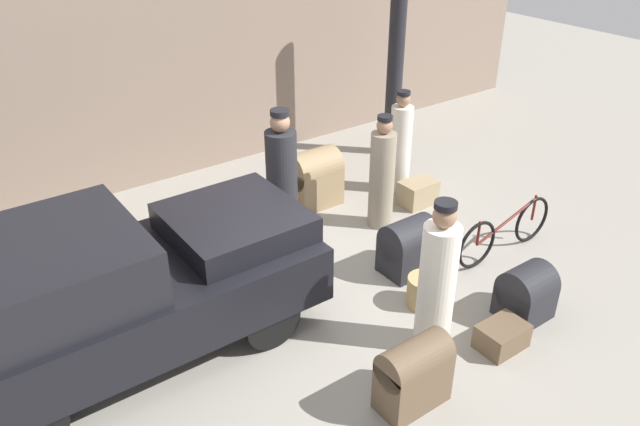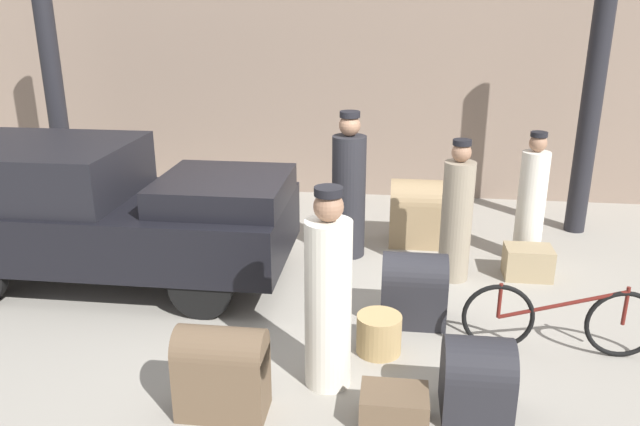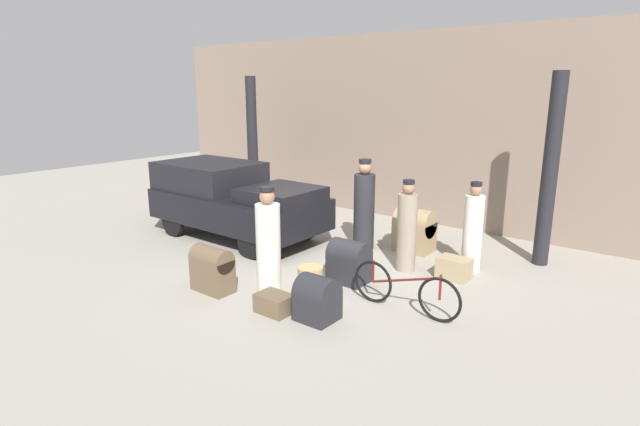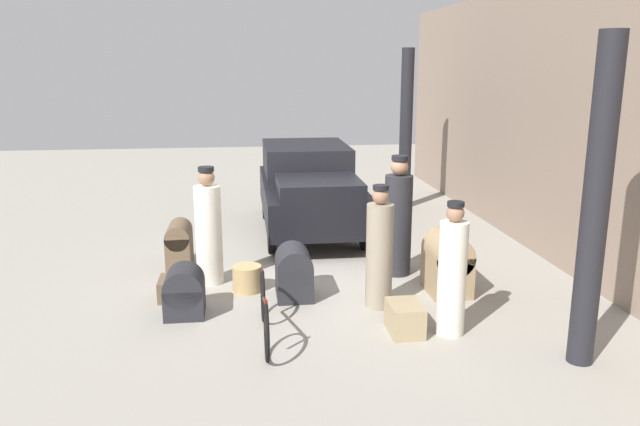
{
  "view_description": "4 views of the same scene",
  "coord_description": "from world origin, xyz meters",
  "px_view_note": "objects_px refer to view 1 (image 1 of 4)",
  "views": [
    {
      "loc": [
        -3.57,
        -5.01,
        4.57
      ],
      "look_at": [
        0.2,
        0.2,
        0.95
      ],
      "focal_mm": 35.0,
      "sensor_mm": 36.0,
      "label": 1
    },
    {
      "loc": [
        0.98,
        -6.05,
        3.12
      ],
      "look_at": [
        0.2,
        0.2,
        0.95
      ],
      "focal_mm": 35.0,
      "sensor_mm": 36.0,
      "label": 2
    },
    {
      "loc": [
        5.75,
        -6.89,
        3.23
      ],
      "look_at": [
        0.2,
        0.2,
        0.95
      ],
      "focal_mm": 28.0,
      "sensor_mm": 36.0,
      "label": 3
    },
    {
      "loc": [
        9.4,
        -0.96,
        3.19
      ],
      "look_at": [
        0.2,
        0.2,
        0.95
      ],
      "focal_mm": 35.0,
      "sensor_mm": 36.0,
      "label": 4
    }
  ],
  "objects_px": {
    "wicker_basket": "(424,291)",
    "trunk_wicker_pale": "(502,336)",
    "trunk_umber_medium": "(526,293)",
    "porter_standing_middle": "(282,181)",
    "suitcase_black_upright": "(418,193)",
    "suitcase_tan_flat": "(414,372)",
    "porter_carrying_trunk": "(400,146)",
    "porter_lifting_near_truck": "(437,283)",
    "bicycle": "(505,231)",
    "porter_with_bicycle": "(382,177)",
    "truck": "(108,288)",
    "suitcase_small_leather": "(314,177)",
    "trunk_barrel_dark": "(408,246)"
  },
  "relations": [
    {
      "from": "wicker_basket",
      "to": "trunk_wicker_pale",
      "type": "bearing_deg",
      "value": -81.55
    },
    {
      "from": "trunk_umber_medium",
      "to": "porter_standing_middle",
      "type": "bearing_deg",
      "value": 112.01
    },
    {
      "from": "suitcase_black_upright",
      "to": "trunk_wicker_pale",
      "type": "xyz_separation_m",
      "value": [
        -1.53,
        -2.9,
        -0.05
      ]
    },
    {
      "from": "suitcase_tan_flat",
      "to": "porter_carrying_trunk",
      "type": "bearing_deg",
      "value": 49.59
    },
    {
      "from": "suitcase_tan_flat",
      "to": "wicker_basket",
      "type": "bearing_deg",
      "value": 41.59
    },
    {
      "from": "suitcase_black_upright",
      "to": "suitcase_tan_flat",
      "type": "height_order",
      "value": "suitcase_tan_flat"
    },
    {
      "from": "porter_lifting_near_truck",
      "to": "trunk_umber_medium",
      "type": "height_order",
      "value": "porter_lifting_near_truck"
    },
    {
      "from": "bicycle",
      "to": "porter_with_bicycle",
      "type": "height_order",
      "value": "porter_with_bicycle"
    },
    {
      "from": "bicycle",
      "to": "wicker_basket",
      "type": "relative_size",
      "value": 4.23
    },
    {
      "from": "porter_standing_middle",
      "to": "trunk_umber_medium",
      "type": "distance_m",
      "value": 3.41
    },
    {
      "from": "truck",
      "to": "porter_lifting_near_truck",
      "type": "relative_size",
      "value": 2.28
    },
    {
      "from": "suitcase_small_leather",
      "to": "trunk_barrel_dark",
      "type": "relative_size",
      "value": 1.2
    },
    {
      "from": "suitcase_tan_flat",
      "to": "porter_with_bicycle",
      "type": "bearing_deg",
      "value": 54.46
    },
    {
      "from": "trunk_umber_medium",
      "to": "porter_carrying_trunk",
      "type": "bearing_deg",
      "value": 73.2
    },
    {
      "from": "wicker_basket",
      "to": "trunk_umber_medium",
      "type": "relative_size",
      "value": 0.64
    },
    {
      "from": "suitcase_black_upright",
      "to": "suitcase_tan_flat",
      "type": "relative_size",
      "value": 0.72
    },
    {
      "from": "bicycle",
      "to": "suitcase_tan_flat",
      "type": "relative_size",
      "value": 2.35
    },
    {
      "from": "trunk_umber_medium",
      "to": "suitcase_tan_flat",
      "type": "bearing_deg",
      "value": -173.05
    },
    {
      "from": "porter_with_bicycle",
      "to": "suitcase_small_leather",
      "type": "xyz_separation_m",
      "value": [
        -0.4,
        1.08,
        -0.32
      ]
    },
    {
      "from": "porter_standing_middle",
      "to": "suitcase_black_upright",
      "type": "bearing_deg",
      "value": -11.47
    },
    {
      "from": "porter_lifting_near_truck",
      "to": "trunk_barrel_dark",
      "type": "xyz_separation_m",
      "value": [
        0.74,
        1.19,
        -0.43
      ]
    },
    {
      "from": "porter_with_bicycle",
      "to": "suitcase_small_leather",
      "type": "relative_size",
      "value": 1.89
    },
    {
      "from": "porter_lifting_near_truck",
      "to": "trunk_barrel_dark",
      "type": "height_order",
      "value": "porter_lifting_near_truck"
    },
    {
      "from": "truck",
      "to": "trunk_barrel_dark",
      "type": "bearing_deg",
      "value": -9.74
    },
    {
      "from": "porter_with_bicycle",
      "to": "porter_standing_middle",
      "type": "xyz_separation_m",
      "value": [
        -1.28,
        0.57,
        0.08
      ]
    },
    {
      "from": "porter_with_bicycle",
      "to": "suitcase_tan_flat",
      "type": "height_order",
      "value": "porter_with_bicycle"
    },
    {
      "from": "truck",
      "to": "porter_carrying_trunk",
      "type": "relative_size",
      "value": 2.43
    },
    {
      "from": "bicycle",
      "to": "porter_lifting_near_truck",
      "type": "xyz_separation_m",
      "value": [
        -2.05,
        -0.73,
        0.46
      ]
    },
    {
      "from": "porter_lifting_near_truck",
      "to": "truck",
      "type": "bearing_deg",
      "value": 147.42
    },
    {
      "from": "porter_lifting_near_truck",
      "to": "trunk_barrel_dark",
      "type": "distance_m",
      "value": 1.46
    },
    {
      "from": "truck",
      "to": "wicker_basket",
      "type": "distance_m",
      "value": 3.53
    },
    {
      "from": "bicycle",
      "to": "wicker_basket",
      "type": "height_order",
      "value": "bicycle"
    },
    {
      "from": "suitcase_black_upright",
      "to": "porter_carrying_trunk",
      "type": "bearing_deg",
      "value": 81.56
    },
    {
      "from": "truck",
      "to": "suitcase_tan_flat",
      "type": "distance_m",
      "value": 3.12
    },
    {
      "from": "suitcase_black_upright",
      "to": "suitcase_small_leather",
      "type": "height_order",
      "value": "suitcase_small_leather"
    },
    {
      "from": "truck",
      "to": "wicker_basket",
      "type": "bearing_deg",
      "value": -21.27
    },
    {
      "from": "wicker_basket",
      "to": "porter_carrying_trunk",
      "type": "height_order",
      "value": "porter_carrying_trunk"
    },
    {
      "from": "bicycle",
      "to": "trunk_barrel_dark",
      "type": "height_order",
      "value": "trunk_barrel_dark"
    },
    {
      "from": "porter_with_bicycle",
      "to": "suitcase_tan_flat",
      "type": "distance_m",
      "value": 3.45
    },
    {
      "from": "porter_lifting_near_truck",
      "to": "porter_with_bicycle",
      "type": "bearing_deg",
      "value": 61.79
    },
    {
      "from": "trunk_umber_medium",
      "to": "trunk_wicker_pale",
      "type": "distance_m",
      "value": 0.69
    },
    {
      "from": "trunk_barrel_dark",
      "to": "trunk_umber_medium",
      "type": "bearing_deg",
      "value": -72.35
    },
    {
      "from": "truck",
      "to": "trunk_umber_medium",
      "type": "relative_size",
      "value": 6.07
    },
    {
      "from": "trunk_barrel_dark",
      "to": "porter_standing_middle",
      "type": "bearing_deg",
      "value": 115.63
    },
    {
      "from": "wicker_basket",
      "to": "trunk_umber_medium",
      "type": "height_order",
      "value": "trunk_umber_medium"
    },
    {
      "from": "porter_lifting_near_truck",
      "to": "trunk_wicker_pale",
      "type": "relative_size",
      "value": 3.34
    },
    {
      "from": "porter_lifting_near_truck",
      "to": "trunk_wicker_pale",
      "type": "distance_m",
      "value": 1.0
    },
    {
      "from": "porter_carrying_trunk",
      "to": "porter_lifting_near_truck",
      "type": "bearing_deg",
      "value": -126.42
    },
    {
      "from": "suitcase_black_upright",
      "to": "truck",
      "type": "bearing_deg",
      "value": -172.81
    },
    {
      "from": "trunk_umber_medium",
      "to": "porter_with_bicycle",
      "type": "bearing_deg",
      "value": 89.55
    }
  ]
}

